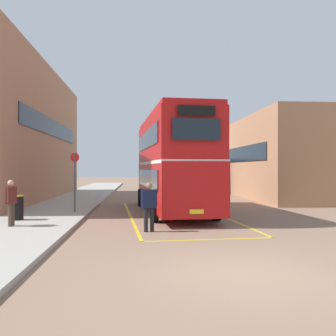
# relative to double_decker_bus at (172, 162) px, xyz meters

# --- Properties ---
(ground_plane) EXTENTS (135.60, 135.60, 0.00)m
(ground_plane) POSITION_rel_double_decker_bus_xyz_m (0.51, 3.51, -2.51)
(ground_plane) COLOR #846651
(sidewalk_left) EXTENTS (4.00, 57.60, 0.14)m
(sidewalk_left) POSITION_rel_double_decker_bus_xyz_m (-5.99, 5.91, -2.44)
(sidewalk_left) COLOR #A39E93
(sidewalk_left) RESTS_ON ground
(brick_building_left) EXTENTS (6.72, 19.83, 9.03)m
(brick_building_left) POSITION_rel_double_decker_bus_xyz_m (-10.92, 7.90, 2.00)
(brick_building_left) COLOR #AD7A56
(brick_building_left) RESTS_ON ground
(depot_building_right) EXTENTS (7.85, 14.55, 5.91)m
(depot_building_right) POSITION_rel_double_decker_bus_xyz_m (9.90, 8.92, 0.44)
(depot_building_right) COLOR #AD7A56
(depot_building_right) RESTS_ON ground
(double_decker_bus) EXTENTS (3.48, 10.53, 4.75)m
(double_decker_bus) POSITION_rel_double_decker_bus_xyz_m (0.00, 0.00, 0.00)
(double_decker_bus) COLOR black
(double_decker_bus) RESTS_ON ground
(single_deck_bus) EXTENTS (3.21, 9.85, 3.02)m
(single_deck_bus) POSITION_rel_double_decker_bus_xyz_m (4.42, 17.29, -0.87)
(single_deck_bus) COLOR black
(single_deck_bus) RESTS_ON ground
(pedestrian_boarding) EXTENTS (0.57, 0.30, 1.70)m
(pedestrian_boarding) POSITION_rel_double_decker_bus_xyz_m (-1.31, -5.60, -1.53)
(pedestrian_boarding) COLOR black
(pedestrian_boarding) RESTS_ON ground
(pedestrian_waiting_near) EXTENTS (0.25, 0.55, 1.64)m
(pedestrian_waiting_near) POSITION_rel_double_decker_bus_xyz_m (-6.19, -4.85, -1.43)
(pedestrian_waiting_near) COLOR #473828
(pedestrian_waiting_near) RESTS_ON sidewalk_left
(litter_bin) EXTENTS (0.55, 0.55, 0.97)m
(litter_bin) POSITION_rel_double_decker_bus_xyz_m (-6.52, -3.21, -1.89)
(litter_bin) COLOR black
(litter_bin) RESTS_ON sidewalk_left
(bus_stop_sign) EXTENTS (0.43, 0.15, 2.79)m
(bus_stop_sign) POSITION_rel_double_decker_bus_xyz_m (-4.68, -0.66, -0.70)
(bus_stop_sign) COLOR #4C4C51
(bus_stop_sign) RESTS_ON sidewalk_left
(bay_marking_yellow) EXTENTS (5.23, 12.69, 0.01)m
(bay_marking_yellow) POSITION_rel_double_decker_bus_xyz_m (0.07, -1.94, -2.51)
(bay_marking_yellow) COLOR gold
(bay_marking_yellow) RESTS_ON ground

